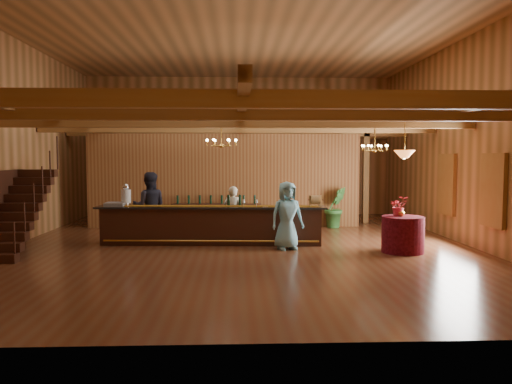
{
  "coord_description": "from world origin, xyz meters",
  "views": [
    {
      "loc": [
        -0.11,
        -13.07,
        2.33
      ],
      "look_at": [
        0.44,
        0.81,
        1.36
      ],
      "focal_mm": 35.0,
      "sensor_mm": 36.0,
      "label": 1
    }
  ],
  "objects_px": {
    "backbar_shelf": "(216,216)",
    "chandelier_right": "(375,148)",
    "bartender": "(233,213)",
    "guest": "(287,216)",
    "tasting_bar": "(211,225)",
    "beverage_dispenser": "(126,195)",
    "floor_plant": "(335,207)",
    "round_table": "(403,234)",
    "staff_second": "(149,206)",
    "chandelier_left": "(221,142)",
    "raffle_drum": "(315,200)",
    "pendant_lamp": "(404,154)"
  },
  "relations": [
    {
      "from": "chandelier_left",
      "to": "staff_second",
      "type": "distance_m",
      "value": 2.77
    },
    {
      "from": "floor_plant",
      "to": "round_table",
      "type": "bearing_deg",
      "value": -79.56
    },
    {
      "from": "raffle_drum",
      "to": "round_table",
      "type": "xyz_separation_m",
      "value": [
        1.98,
        -1.14,
        -0.75
      ]
    },
    {
      "from": "chandelier_right",
      "to": "bartender",
      "type": "relative_size",
      "value": 0.53
    },
    {
      "from": "tasting_bar",
      "to": "guest",
      "type": "height_order",
      "value": "guest"
    },
    {
      "from": "tasting_bar",
      "to": "backbar_shelf",
      "type": "distance_m",
      "value": 2.89
    },
    {
      "from": "staff_second",
      "to": "round_table",
      "type": "bearing_deg",
      "value": 156.19
    },
    {
      "from": "raffle_drum",
      "to": "floor_plant",
      "type": "xyz_separation_m",
      "value": [
        1.18,
        3.19,
        -0.52
      ]
    },
    {
      "from": "beverage_dispenser",
      "to": "guest",
      "type": "xyz_separation_m",
      "value": [
        4.24,
        -1.05,
        -0.45
      ]
    },
    {
      "from": "tasting_bar",
      "to": "round_table",
      "type": "bearing_deg",
      "value": -12.42
    },
    {
      "from": "tasting_bar",
      "to": "guest",
      "type": "relative_size",
      "value": 3.59
    },
    {
      "from": "tasting_bar",
      "to": "floor_plant",
      "type": "relative_size",
      "value": 4.57
    },
    {
      "from": "beverage_dispenser",
      "to": "floor_plant",
      "type": "xyz_separation_m",
      "value": [
        6.24,
        2.77,
        -0.63
      ]
    },
    {
      "from": "round_table",
      "to": "floor_plant",
      "type": "bearing_deg",
      "value": 100.44
    },
    {
      "from": "bartender",
      "to": "guest",
      "type": "distance_m",
      "value": 2.02
    },
    {
      "from": "round_table",
      "to": "bartender",
      "type": "height_order",
      "value": "bartender"
    },
    {
      "from": "pendant_lamp",
      "to": "chandelier_right",
      "type": "bearing_deg",
      "value": 87.72
    },
    {
      "from": "floor_plant",
      "to": "tasting_bar",
      "type": "bearing_deg",
      "value": -143.09
    },
    {
      "from": "chandelier_left",
      "to": "round_table",
      "type": "bearing_deg",
      "value": -17.02
    },
    {
      "from": "backbar_shelf",
      "to": "chandelier_right",
      "type": "relative_size",
      "value": 3.63
    },
    {
      "from": "staff_second",
      "to": "beverage_dispenser",
      "type": "bearing_deg",
      "value": 33.34
    },
    {
      "from": "raffle_drum",
      "to": "tasting_bar",
      "type": "bearing_deg",
      "value": 175.4
    },
    {
      "from": "tasting_bar",
      "to": "staff_second",
      "type": "height_order",
      "value": "staff_second"
    },
    {
      "from": "chandelier_right",
      "to": "tasting_bar",
      "type": "bearing_deg",
      "value": -161.1
    },
    {
      "from": "chandelier_right",
      "to": "floor_plant",
      "type": "xyz_separation_m",
      "value": [
        -0.92,
        1.3,
        -1.95
      ]
    },
    {
      "from": "tasting_bar",
      "to": "chandelier_right",
      "type": "xyz_separation_m",
      "value": [
        4.86,
        1.66,
        2.1
      ]
    },
    {
      "from": "raffle_drum",
      "to": "chandelier_right",
      "type": "height_order",
      "value": "chandelier_right"
    },
    {
      "from": "beverage_dispenser",
      "to": "round_table",
      "type": "xyz_separation_m",
      "value": [
        7.04,
        -1.56,
        -0.87
      ]
    },
    {
      "from": "guest",
      "to": "floor_plant",
      "type": "bearing_deg",
      "value": 46.91
    },
    {
      "from": "floor_plant",
      "to": "beverage_dispenser",
      "type": "bearing_deg",
      "value": -156.08
    },
    {
      "from": "raffle_drum",
      "to": "floor_plant",
      "type": "relative_size",
      "value": 0.25
    },
    {
      "from": "beverage_dispenser",
      "to": "floor_plant",
      "type": "relative_size",
      "value": 0.44
    },
    {
      "from": "floor_plant",
      "to": "backbar_shelf",
      "type": "bearing_deg",
      "value": -178.9
    },
    {
      "from": "round_table",
      "to": "floor_plant",
      "type": "xyz_separation_m",
      "value": [
        -0.8,
        4.33,
        0.23
      ]
    },
    {
      "from": "beverage_dispenser",
      "to": "raffle_drum",
      "type": "xyz_separation_m",
      "value": [
        5.06,
        -0.42,
        -0.11
      ]
    },
    {
      "from": "round_table",
      "to": "bartender",
      "type": "relative_size",
      "value": 0.67
    },
    {
      "from": "beverage_dispenser",
      "to": "round_table",
      "type": "distance_m",
      "value": 7.26
    },
    {
      "from": "backbar_shelf",
      "to": "pendant_lamp",
      "type": "height_order",
      "value": "pendant_lamp"
    },
    {
      "from": "backbar_shelf",
      "to": "chandelier_right",
      "type": "xyz_separation_m",
      "value": [
        4.84,
        -1.22,
        2.21
      ]
    },
    {
      "from": "backbar_shelf",
      "to": "guest",
      "type": "xyz_separation_m",
      "value": [
        1.93,
        -3.74,
        0.45
      ]
    },
    {
      "from": "chandelier_left",
      "to": "pendant_lamp",
      "type": "distance_m",
      "value": 4.67
    },
    {
      "from": "tasting_bar",
      "to": "beverage_dispenser",
      "type": "relative_size",
      "value": 10.27
    },
    {
      "from": "beverage_dispenser",
      "to": "round_table",
      "type": "relative_size",
      "value": 0.59
    },
    {
      "from": "tasting_bar",
      "to": "bartender",
      "type": "bearing_deg",
      "value": 51.24
    },
    {
      "from": "tasting_bar",
      "to": "backbar_shelf",
      "type": "relative_size",
      "value": 2.12
    },
    {
      "from": "raffle_drum",
      "to": "staff_second",
      "type": "relative_size",
      "value": 0.18
    },
    {
      "from": "guest",
      "to": "beverage_dispenser",
      "type": "bearing_deg",
      "value": 150.69
    },
    {
      "from": "tasting_bar",
      "to": "backbar_shelf",
      "type": "height_order",
      "value": "tasting_bar"
    },
    {
      "from": "pendant_lamp",
      "to": "guest",
      "type": "bearing_deg",
      "value": 169.6
    },
    {
      "from": "beverage_dispenser",
      "to": "staff_second",
      "type": "relative_size",
      "value": 0.31
    }
  ]
}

